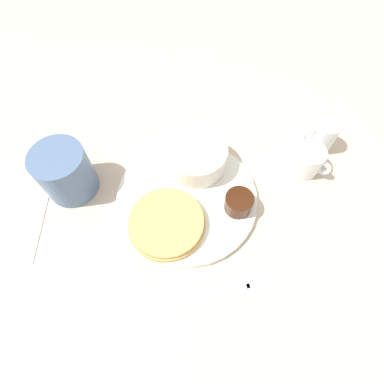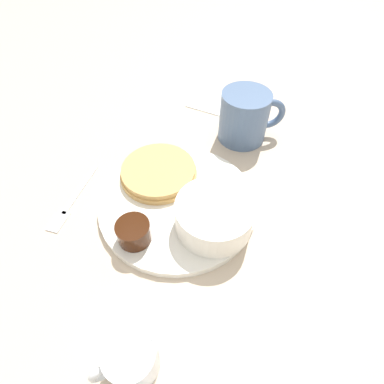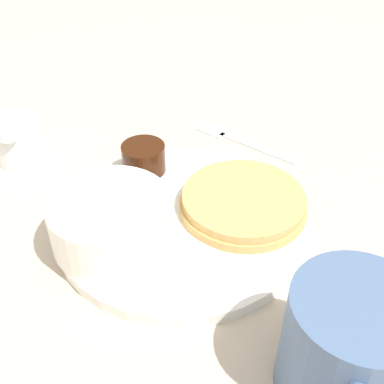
{
  "view_description": "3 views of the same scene",
  "coord_description": "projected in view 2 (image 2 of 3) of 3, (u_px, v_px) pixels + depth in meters",
  "views": [
    {
      "loc": [
        -0.24,
        0.02,
        0.47
      ],
      "look_at": [
        -0.01,
        -0.01,
        0.04
      ],
      "focal_mm": 28.0,
      "sensor_mm": 36.0,
      "label": 1
    },
    {
      "loc": [
        0.13,
        -0.26,
        0.38
      ],
      "look_at": [
        0.02,
        0.01,
        0.03
      ],
      "focal_mm": 28.0,
      "sensor_mm": 36.0,
      "label": 2
    },
    {
      "loc": [
        0.25,
        0.25,
        0.32
      ],
      "look_at": [
        -0.02,
        -0.0,
        0.03
      ],
      "focal_mm": 45.0,
      "sensor_mm": 36.0,
      "label": 3
    }
  ],
  "objects": [
    {
      "name": "syrup_cup",
      "position": [
        134.0,
        232.0,
        0.41
      ],
      "size": [
        0.05,
        0.05,
        0.03
      ],
      "color": "#38190A",
      "rests_on": "plate"
    },
    {
      "name": "coffee_mug",
      "position": [
        245.0,
        117.0,
        0.55
      ],
      "size": [
        0.12,
        0.09,
        0.09
      ],
      "color": "slate",
      "rests_on": "ground_plane"
    },
    {
      "name": "butter_ramekin",
      "position": [
        219.0,
        234.0,
        0.41
      ],
      "size": [
        0.04,
        0.04,
        0.04
      ],
      "color": "white",
      "rests_on": "plate"
    },
    {
      "name": "napkin",
      "position": [
        220.0,
        102.0,
        0.65
      ],
      "size": [
        0.13,
        0.1,
        0.0
      ],
      "color": "white",
      "rests_on": "ground_plane"
    },
    {
      "name": "creamer_pitcher_near",
      "position": [
        131.0,
        358.0,
        0.31
      ],
      "size": [
        0.06,
        0.06,
        0.05
      ],
      "color": "white",
      "rests_on": "ground_plane"
    },
    {
      "name": "pancake_stack",
      "position": [
        159.0,
        172.0,
        0.49
      ],
      "size": [
        0.13,
        0.13,
        0.02
      ],
      "color": "tan",
      "rests_on": "plate"
    },
    {
      "name": "fork",
      "position": [
        70.0,
        204.0,
        0.47
      ],
      "size": [
        0.03,
        0.14,
        0.0
      ],
      "color": "silver",
      "rests_on": "ground_plane"
    },
    {
      "name": "bowl",
      "position": [
        214.0,
        215.0,
        0.42
      ],
      "size": [
        0.11,
        0.11,
        0.05
      ],
      "color": "white",
      "rests_on": "plate"
    },
    {
      "name": "ground_plane",
      "position": [
        178.0,
        205.0,
        0.47
      ],
      "size": [
        4.0,
        4.0,
        0.0
      ],
      "primitive_type": "plane",
      "color": "#C6B299"
    },
    {
      "name": "plate",
      "position": [
        178.0,
        203.0,
        0.47
      ],
      "size": [
        0.24,
        0.24,
        0.01
      ],
      "color": "white",
      "rests_on": "ground_plane"
    }
  ]
}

